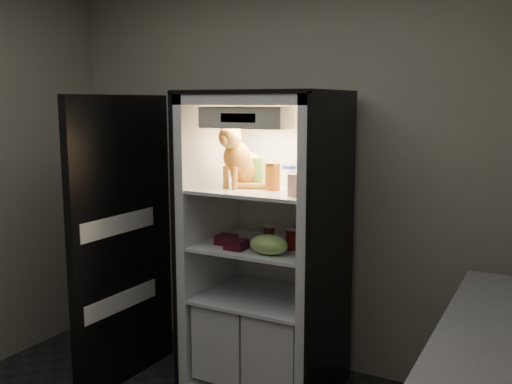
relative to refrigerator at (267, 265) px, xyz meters
The scene contains 16 objects.
room_shell 1.61m from the refrigerator, 90.00° to the right, with size 3.60×3.60×3.60m.
refrigerator is the anchor object (origin of this frame).
fridge_door 0.94m from the refrigerator, 156.27° to the right, with size 0.09×0.87×1.85m.
tabby_cat 0.67m from the refrigerator, 152.91° to the right, with size 0.34×0.40×0.41m.
parmesan_shaker 0.59m from the refrigerator, 134.63° to the right, with size 0.07×0.07×0.18m.
mayo_tub 0.58m from the refrigerator, 53.86° to the left, with size 0.09×0.09×0.12m.
salsa_jar 0.59m from the refrigerator, 50.58° to the right, with size 0.09×0.09×0.16m.
pepper_jar 0.68m from the refrigerator, 11.10° to the left, with size 0.13×0.13×0.23m.
cream_carton 0.67m from the refrigerator, 38.02° to the right, with size 0.07×0.07×0.12m, color silver.
soda_can_a 0.30m from the refrigerator, ahead, with size 0.07×0.07×0.13m.
soda_can_b 0.35m from the refrigerator, ahead, with size 0.07×0.07×0.12m.
soda_can_c 0.31m from the refrigerator, 24.96° to the right, with size 0.07×0.07×0.12m.
condiment_jar 0.20m from the refrigerator, 103.03° to the left, with size 0.07×0.07×0.10m.
grape_bag 0.35m from the refrigerator, 61.17° to the right, with size 0.23×0.17×0.11m, color #8DB755.
berry_box_left 0.31m from the refrigerator, 140.63° to the right, with size 0.11×0.11×0.06m, color #470B19.
berry_box_right 0.31m from the refrigerator, 108.56° to the right, with size 0.12×0.12×0.06m, color #470B19.
Camera 1 is at (1.58, -1.71, 1.81)m, focal length 40.00 mm.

